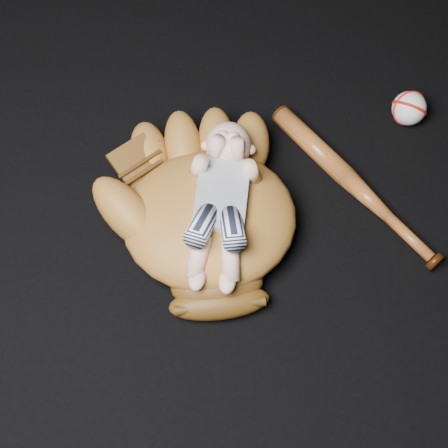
{
  "coord_description": "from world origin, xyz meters",
  "views": [
    {
      "loc": [
        -0.17,
        -0.77,
        1.3
      ],
      "look_at": [
        -0.14,
        -0.1,
        0.09
      ],
      "focal_mm": 55.0,
      "sensor_mm": 36.0,
      "label": 1
    }
  ],
  "objects": [
    {
      "name": "baseball_bat",
      "position": [
        0.15,
        0.02,
        0.02
      ],
      "size": [
        0.34,
        0.43,
        0.05
      ],
      "primitive_type": null,
      "rotation": [
        0.0,
        0.0,
        0.64
      ],
      "color": "brown",
      "rests_on": "ground"
    },
    {
      "name": "baseball_glove",
      "position": [
        -0.17,
        -0.08,
        0.08
      ],
      "size": [
        0.49,
        0.55,
        0.16
      ],
      "primitive_type": null,
      "rotation": [
        0.0,
        0.0,
        0.09
      ],
      "color": "brown",
      "rests_on": "ground"
    },
    {
      "name": "newborn_baby",
      "position": [
        -0.15,
        -0.09,
        0.13
      ],
      "size": [
        0.22,
        0.38,
        0.15
      ],
      "primitive_type": null,
      "rotation": [
        0.0,
        0.0,
        -0.14
      ],
      "color": "#DEA98F",
      "rests_on": "baseball_glove"
    },
    {
      "name": "baseball",
      "position": [
        0.29,
        0.21,
        0.04
      ],
      "size": [
        0.09,
        0.09,
        0.08
      ],
      "primitive_type": "sphere",
      "rotation": [
        0.0,
        0.0,
        -0.12
      ],
      "color": "silver",
      "rests_on": "ground"
    }
  ]
}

